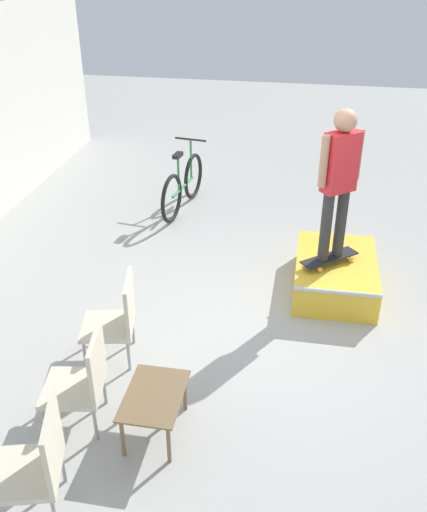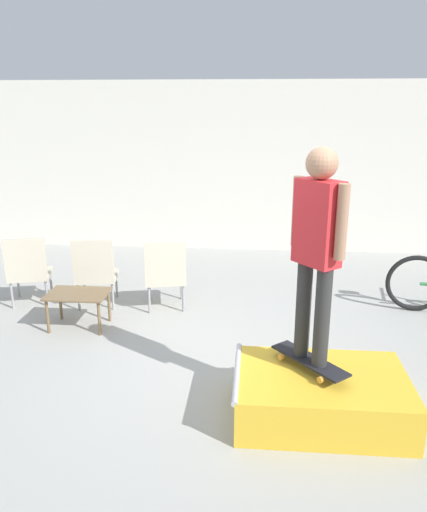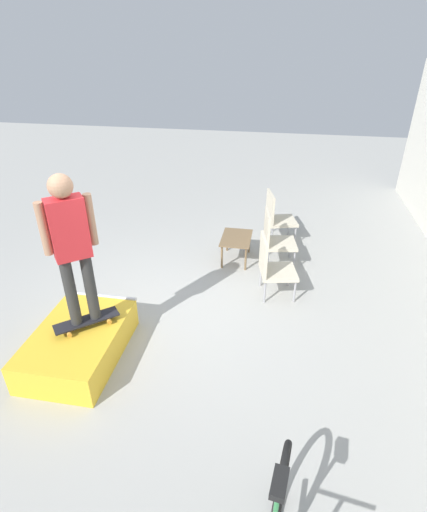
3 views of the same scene
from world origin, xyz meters
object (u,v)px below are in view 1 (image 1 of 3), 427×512
object	(u,v)px
skateboard_on_ramp	(329,258)
person_skater	(339,174)
patio_chair_left	(37,462)
skate_ramp_box	(335,274)
bicycle	(183,186)
patio_chair_right	(117,317)
coffee_table	(154,400)
patio_chair_center	(83,379)

from	to	relation	value
skateboard_on_ramp	person_skater	size ratio (longest dim) A/B	0.39
skateboard_on_ramp	patio_chair_left	xyz separation A→B (m)	(-3.49, 2.13, 0.02)
skate_ramp_box	skateboard_on_ramp	bearing A→B (deg)	136.01
person_skater	bicycle	xyz separation A→B (m)	(2.07, 2.29, -1.16)
bicycle	person_skater	bearing A→B (deg)	-123.79
skate_ramp_box	patio_chair_right	bearing A→B (deg)	128.10
skate_ramp_box	coffee_table	size ratio (longest dim) A/B	2.05
person_skater	coffee_table	distance (m)	3.22
skate_ramp_box	bicycle	xyz separation A→B (m)	(1.97, 2.39, 0.20)
patio_chair_center	bicycle	distance (m)	4.65
skateboard_on_ramp	patio_chair_left	bearing A→B (deg)	-161.91
coffee_table	person_skater	bearing A→B (deg)	-29.83
patio_chair_center	patio_chair_left	bearing A→B (deg)	-9.50
skate_ramp_box	coffee_table	bearing A→B (deg)	149.54
patio_chair_left	patio_chair_center	size ratio (longest dim) A/B	1.00
coffee_table	bicycle	world-z (taller)	bicycle
skate_ramp_box	patio_chair_right	distance (m)	2.85
skateboard_on_ramp	patio_chair_center	world-z (taller)	patio_chair_center
skateboard_on_ramp	person_skater	bearing A→B (deg)	49.51
skateboard_on_ramp	patio_chair_center	xyz separation A→B (m)	(-2.58, 2.13, 0.02)
skateboard_on_ramp	coffee_table	world-z (taller)	skateboard_on_ramp
skateboard_on_ramp	patio_chair_left	size ratio (longest dim) A/B	0.74
patio_chair_right	bicycle	bearing A→B (deg)	170.73
person_skater	skateboard_on_ramp	bearing A→B (deg)	-129.12
skateboard_on_ramp	coffee_table	xyz separation A→B (m)	(-2.59, 1.49, -0.10)
skate_ramp_box	patio_chair_center	distance (m)	3.50
skateboard_on_ramp	person_skater	world-z (taller)	person_skater
skateboard_on_ramp	patio_chair_right	xyz separation A→B (m)	(-1.65, 2.13, 0.02)
bicycle	skateboard_on_ramp	bearing A→B (deg)	-123.79
patio_chair_right	bicycle	size ratio (longest dim) A/B	0.56
patio_chair_left	person_skater	bearing A→B (deg)	133.13
skateboard_on_ramp	patio_chair_left	distance (m)	4.09
patio_chair_left	bicycle	size ratio (longest dim) A/B	0.56
patio_chair_left	skate_ramp_box	bearing A→B (deg)	132.71
person_skater	patio_chair_left	size ratio (longest dim) A/B	1.89
person_skater	patio_chair_center	bearing A→B (deg)	-168.71
skateboard_on_ramp	patio_chair_right	distance (m)	2.69
patio_chair_right	skateboard_on_ramp	bearing A→B (deg)	115.99
patio_chair_center	patio_chair_right	distance (m)	0.93
skate_ramp_box	patio_chair_left	xyz separation A→B (m)	(-3.59, 2.23, 0.30)
patio_chair_left	patio_chair_right	bearing A→B (deg)	164.49
patio_chair_left	patio_chair_center	distance (m)	0.92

